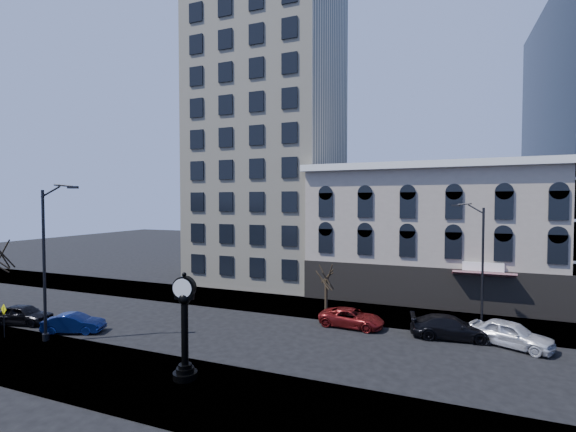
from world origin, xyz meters
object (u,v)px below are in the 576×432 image
at_px(warning_sign, 4,315).
at_px(car_near_b, 74,323).
at_px(car_near_a, 24,314).
at_px(street_clock, 185,331).
at_px(street_lamp_near, 55,221).

xyz_separation_m(warning_sign, car_near_b, (3.15, 2.62, -0.99)).
bearing_deg(car_near_a, street_clock, -113.18).
distance_m(car_near_a, car_near_b, 5.17).
bearing_deg(car_near_b, warning_sign, 107.50).
bearing_deg(car_near_a, street_lamp_near, -119.05).
bearing_deg(car_near_a, warning_sign, -154.77).
distance_m(warning_sign, car_near_a, 3.46).
relative_size(street_lamp_near, car_near_a, 2.43).
bearing_deg(street_clock, car_near_a, 156.03).
distance_m(street_lamp_near, car_near_b, 7.45).
relative_size(street_clock, warning_sign, 2.44).
bearing_deg(warning_sign, car_near_a, 138.65).
relative_size(street_clock, car_near_b, 1.36).
distance_m(street_clock, car_near_b, 12.19).
xyz_separation_m(street_lamp_near, car_near_b, (-0.63, 1.73, -7.22)).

